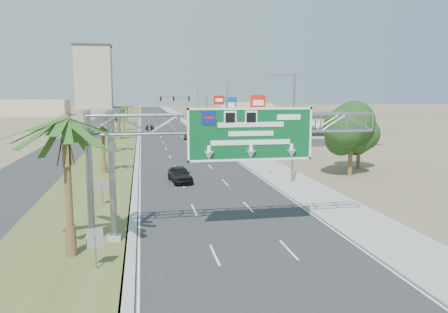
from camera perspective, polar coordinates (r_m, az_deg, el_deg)
name	(u,v)px	position (r m, az deg, el deg)	size (l,w,h in m)	color
road	(162,123)	(124.68, -8.13, 4.34)	(12.00, 300.00, 0.02)	#28282B
sidewalk_right	(192,123)	(125.34, -4.23, 4.44)	(4.00, 300.00, 0.10)	#9E9B93
median_grass	(126,123)	(124.64, -12.74, 4.24)	(7.00, 300.00, 0.12)	#4C5B28
opposing_road	(100,124)	(125.09, -15.95, 4.12)	(8.00, 300.00, 0.02)	#28282B
sign_gantry	(222,133)	(24.72, -0.24, 3.08)	(16.75, 1.24, 7.50)	gray
palm_near	(65,121)	(22.63, -20.07, 4.33)	(5.70, 5.70, 8.35)	brown
palm_row_b	(103,127)	(46.58, -15.58, 3.77)	(3.99, 3.99, 5.95)	brown
palm_row_c	(112,113)	(62.47, -14.38, 5.57)	(3.99, 3.99, 6.75)	brown
palm_row_d	(119,115)	(80.48, -13.55, 5.25)	(3.99, 3.99, 5.45)	brown
palm_row_e	(123,108)	(99.42, -13.03, 6.18)	(3.99, 3.99, 6.15)	brown
palm_row_f	(127,107)	(124.40, -12.57, 6.38)	(3.99, 3.99, 5.75)	brown
streetlight_near	(291,135)	(38.65, 8.76, 2.82)	(3.27, 0.44, 10.00)	gray
streetlight_mid	(226,117)	(67.61, 0.28, 5.19)	(3.27, 0.44, 10.00)	gray
streetlight_far	(197,109)	(103.15, -3.54, 6.22)	(3.27, 0.44, 10.00)	gray
signal_mast	(196,111)	(86.99, -3.62, 5.95)	(10.28, 0.71, 8.00)	gray
store_building	(287,126)	(85.10, 8.25, 3.91)	(18.00, 10.00, 4.00)	tan
oak_near	(351,131)	(45.36, 16.29, 3.16)	(4.50, 4.50, 6.80)	brown
oak_far	(359,134)	(50.34, 17.25, 2.78)	(3.50, 3.50, 5.60)	brown
median_signback_a	(95,241)	(21.52, -16.47, -10.60)	(0.75, 0.08, 2.08)	gray
median_signback_b	(102,188)	(33.13, -15.63, -3.97)	(0.75, 0.08, 2.08)	gray
tower_distant	(94,77)	(265.77, -16.63, 9.87)	(20.00, 16.00, 35.00)	tan
building_distant_left	(34,108)	(178.78, -23.55, 5.85)	(24.00, 14.00, 6.00)	tan
building_distant_right	(242,110)	(158.43, 2.31, 6.13)	(20.00, 12.00, 5.00)	tan
car_left_lane	(180,174)	(41.18, -5.78, -2.35)	(1.76, 4.38, 1.49)	black
car_mid_lane	(198,153)	(55.26, -3.42, 0.40)	(1.63, 4.68, 1.54)	#671809
car_right_lane	(191,136)	(79.50, -4.35, 2.73)	(2.29, 4.98, 1.38)	gray
car_far	(150,129)	(95.42, -9.68, 3.55)	(1.97, 4.84, 1.40)	black
pole_sign_red_near	(258,105)	(69.09, 4.45, 6.67)	(2.40, 0.85, 8.25)	gray
pole_sign_blue	(231,107)	(83.60, 0.96, 6.52)	(2.01, 0.40, 7.81)	gray
pole_sign_red_far	(219,103)	(88.08, -0.66, 6.98)	(2.12, 1.20, 8.08)	gray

